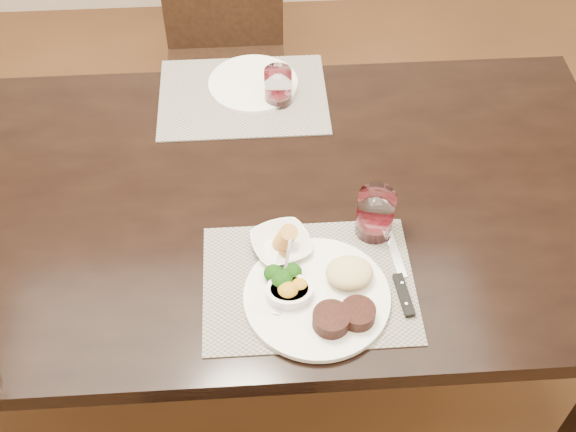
{
  "coord_description": "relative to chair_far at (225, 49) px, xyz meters",
  "views": [
    {
      "loc": [
        0.09,
        -1.18,
        2.04
      ],
      "look_at": [
        0.15,
        -0.13,
        0.82
      ],
      "focal_mm": 45.0,
      "sensor_mm": 36.0,
      "label": 1
    }
  ],
  "objects": [
    {
      "name": "dining_table",
      "position": [
        0.0,
        -0.93,
        0.16
      ],
      "size": [
        2.0,
        1.0,
        0.75
      ],
      "color": "black",
      "rests_on": "ground"
    },
    {
      "name": "chair_far",
      "position": [
        0.0,
        0.0,
        0.0
      ],
      "size": [
        0.42,
        0.42,
        0.9
      ],
      "color": "black",
      "rests_on": "ground"
    },
    {
      "name": "cracker_bowl",
      "position": [
        0.14,
        -1.1,
        0.27
      ],
      "size": [
        0.16,
        0.16,
        0.06
      ],
      "rotation": [
        0.0,
        0.0,
        0.31
      ],
      "color": "white",
      "rests_on": "placemat_near"
    },
    {
      "name": "ground_plane",
      "position": [
        0.0,
        -0.93,
        -0.5
      ],
      "size": [
        4.5,
        4.5,
        0.0
      ],
      "primitive_type": "plane",
      "color": "#412614",
      "rests_on": "ground"
    },
    {
      "name": "napkin_fork",
      "position": [
        0.13,
        -1.2,
        0.26
      ],
      "size": [
        0.15,
        0.21,
        0.02
      ],
      "rotation": [
        0.0,
        0.0,
        -0.27
      ],
      "color": "silver",
      "rests_on": "placemat_near"
    },
    {
      "name": "wine_glass_far",
      "position": [
        0.16,
        -0.59,
        0.3
      ],
      "size": [
        0.07,
        0.07,
        0.1
      ],
      "rotation": [
        0.0,
        0.0,
        -0.01
      ],
      "color": "silver",
      "rests_on": "placemat_far"
    },
    {
      "name": "far_plate",
      "position": [
        0.09,
        -0.51,
        0.26
      ],
      "size": [
        0.25,
        0.25,
        0.01
      ],
      "primitive_type": "cylinder",
      "color": "white",
      "rests_on": "placemat_far"
    },
    {
      "name": "dinner_plate",
      "position": [
        0.22,
        -1.24,
        0.27
      ],
      "size": [
        0.31,
        0.31,
        0.06
      ],
      "rotation": [
        0.0,
        0.0,
        0.03
      ],
      "color": "white",
      "rests_on": "placemat_near"
    },
    {
      "name": "placemat_near",
      "position": [
        0.19,
        -1.2,
        0.25
      ],
      "size": [
        0.46,
        0.34,
        0.0
      ],
      "primitive_type": "cube",
      "color": "gray",
      "rests_on": "dining_table"
    },
    {
      "name": "sauce_ramekin",
      "position": [
        0.15,
        -1.24,
        0.27
      ],
      "size": [
        0.1,
        0.15,
        0.08
      ],
      "rotation": [
        0.0,
        0.0,
        -0.26
      ],
      "color": "white",
      "rests_on": "placemat_near"
    },
    {
      "name": "wine_glass_near",
      "position": [
        0.35,
        -1.06,
        0.3
      ],
      "size": [
        0.09,
        0.09,
        0.12
      ],
      "rotation": [
        0.0,
        0.0,
        -0.34
      ],
      "color": "silver",
      "rests_on": "placemat_near"
    },
    {
      "name": "steak_knife",
      "position": [
        0.39,
        -1.22,
        0.26
      ],
      "size": [
        0.03,
        0.26,
        0.01
      ],
      "rotation": [
        0.0,
        0.0,
        0.1
      ],
      "color": "silver",
      "rests_on": "placemat_near"
    },
    {
      "name": "placemat_far",
      "position": [
        0.06,
        -0.56,
        0.25
      ],
      "size": [
        0.46,
        0.34,
        0.0
      ],
      "primitive_type": "cube",
      "color": "gray",
      "rests_on": "dining_table"
    }
  ]
}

